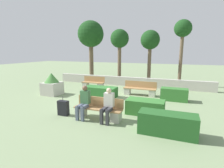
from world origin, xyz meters
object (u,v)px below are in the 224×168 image
at_px(person_seated_woman, 108,104).
at_px(tree_center_right, 150,41).
at_px(planter_corner_left, 52,85).
at_px(suitcase, 63,108).
at_px(tree_leftmost, 91,35).
at_px(tree_center_left, 120,40).
at_px(person_seated_man, 84,100).
at_px(bench_left_side, 140,90).
at_px(bench_right_side, 93,84).
at_px(bench_front, 98,111).
at_px(tree_rightmost, 183,32).

xyz_separation_m(person_seated_woman, tree_center_right, (0.08, 8.82, 2.76)).
bearing_deg(planter_corner_left, suitcase, -43.57).
xyz_separation_m(tree_leftmost, tree_center_left, (3.03, -0.65, -0.58)).
bearing_deg(person_seated_man, tree_center_right, 82.60).
height_order(bench_left_side, bench_right_side, same).
distance_m(bench_front, tree_center_left, 8.84).
xyz_separation_m(bench_left_side, tree_center_right, (-0.18, 4.29, 3.15)).
relative_size(bench_front, tree_center_right, 0.46).
xyz_separation_m(person_seated_man, tree_rightmost, (3.58, 8.62, 3.41)).
height_order(bench_front, tree_center_right, tree_center_right).
bearing_deg(bench_front, tree_rightmost, 70.53).
height_order(person_seated_man, tree_center_left, tree_center_left).
bearing_deg(tree_center_right, bench_left_side, -87.58).
bearing_deg(tree_center_right, tree_rightmost, -4.62).
height_order(bench_left_side, tree_center_right, tree_center_right).
bearing_deg(suitcase, person_seated_man, 3.95).
bearing_deg(tree_center_left, planter_corner_left, -115.74).
bearing_deg(tree_center_right, tree_center_left, -164.47).
bearing_deg(bench_front, suitcase, -172.39).
xyz_separation_m(bench_right_side, person_seated_woman, (3.43, -5.35, 0.41)).
relative_size(person_seated_woman, suitcase, 1.58).
xyz_separation_m(person_seated_woman, tree_center_left, (-2.34, 8.15, 2.85)).
xyz_separation_m(planter_corner_left, tree_center_right, (5.04, 6.12, 2.85)).
bearing_deg(person_seated_man, suitcase, -176.05).
bearing_deg(tree_center_left, suitcase, -88.03).
relative_size(tree_center_left, tree_center_right, 1.02).
xyz_separation_m(person_seated_man, tree_center_left, (-1.27, 8.15, 2.84)).
bearing_deg(bench_front, tree_center_right, 86.28).
xyz_separation_m(bench_left_side, planter_corner_left, (-5.23, -1.83, 0.30)).
xyz_separation_m(tree_leftmost, tree_rightmost, (7.89, -0.17, -0.02)).
distance_m(bench_right_side, tree_center_right, 5.86).
relative_size(bench_left_side, planter_corner_left, 1.46).
bearing_deg(planter_corner_left, tree_center_left, 64.26).
xyz_separation_m(bench_front, tree_center_right, (0.56, 8.68, 3.15)).
bearing_deg(suitcase, bench_left_side, 63.25).
xyz_separation_m(person_seated_woman, tree_rightmost, (2.51, 8.63, 3.42)).
bearing_deg(bench_left_side, bench_right_side, 172.17).
distance_m(bench_front, tree_rightmost, 9.77).
bearing_deg(bench_right_side, person_seated_man, -65.48).
xyz_separation_m(bench_front, suitcase, (-1.57, -0.21, -0.02)).
relative_size(bench_left_side, tree_center_left, 0.45).
relative_size(suitcase, tree_rightmost, 0.17).
distance_m(person_seated_man, tree_rightmost, 9.94).
relative_size(tree_leftmost, tree_rightmost, 1.08).
bearing_deg(tree_center_left, bench_left_side, -54.33).
relative_size(bench_front, tree_leftmost, 0.37).
distance_m(bench_right_side, person_seated_woman, 6.37).
bearing_deg(bench_left_side, tree_rightmost, 65.89).
height_order(person_seated_woman, planter_corner_left, planter_corner_left).
height_order(bench_left_side, person_seated_man, person_seated_man).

